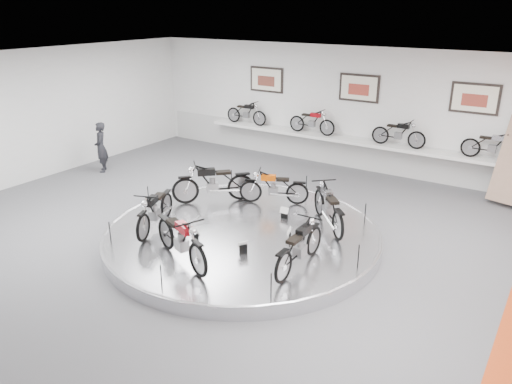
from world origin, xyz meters
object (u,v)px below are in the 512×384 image
Objects in this scene: display_platform at (242,235)px; shelf at (352,141)px; bike_c at (213,182)px; bike_f at (300,246)px; bike_a at (329,206)px; visitor at (101,147)px; bike_e at (181,238)px; bike_b at (274,187)px; bike_d at (155,209)px.

display_platform is 0.58× the size of shelf.
shelf is 5.99× the size of bike_c.
display_platform is 2.24m from bike_f.
visitor is at bearing 42.86° from bike_a.
bike_e is at bearing 72.00° from bike_c.
bike_c reaches higher than bike_a.
bike_e is (0.08, -3.75, 0.07)m from bike_b.
bike_f is (1.96, -7.27, -0.22)m from shelf.
shelf is 8.35m from bike_e.
shelf is 6.60× the size of bike_d.
bike_c is at bearing 147.59° from display_platform.
bike_a is 3.62m from bike_e.
bike_c reaches higher than display_platform.
bike_d reaches higher than bike_b.
visitor is (-8.83, 2.68, 0.04)m from bike_f.
visitor reaches higher than display_platform.
bike_c is at bearing -106.90° from shelf.
visitor reaches higher than bike_d.
bike_a reaches higher than display_platform.
bike_a is at bearing 139.01° from bike_c.
bike_c is at bearing 3.06° from bike_b.
bike_c is at bearing 60.98° from bike_f.
bike_e is 1.08× the size of bike_f.
bike_f is (0.37, -2.10, -0.03)m from bike_a.
shelf is 4.61m from bike_b.
bike_f is at bearing 27.82° from visitor.
display_platform is 3.90× the size of bike_f.
bike_a is (1.60, 1.23, 0.66)m from display_platform.
bike_c is 4.07m from bike_f.
bike_a is 1.92m from bike_b.
bike_d is at bearing -148.11° from display_platform.
bike_e is at bearing -91.03° from shelf.
shelf is 6.18× the size of bike_e.
bike_a reaches higher than bike_d.
bike_b is (-0.23, -4.60, -0.25)m from shelf.
display_platform is at bearing 65.05° from bike_f.
bike_f is at bearing -74.87° from shelf.
bike_d is (-3.30, -2.29, -0.02)m from bike_a.
display_platform is 3.60× the size of bike_e.
bike_f is (3.59, -1.90, -0.06)m from bike_c.
bike_c is (-3.23, -0.19, 0.03)m from bike_a.
display_platform is 3.88× the size of visitor.
bike_d is 3.68m from bike_f.
visitor is (-6.63, 0.01, 0.07)m from bike_b.
display_platform is 3.66× the size of bike_a.
bike_a is 1.05× the size of bike_d.
bike_e is (-0.15, -8.34, -0.18)m from shelf.
bike_a is 1.13× the size of bike_b.
display_platform is at bearing 107.82° from bike_e.
bike_c is (-1.40, -0.77, 0.09)m from bike_b.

